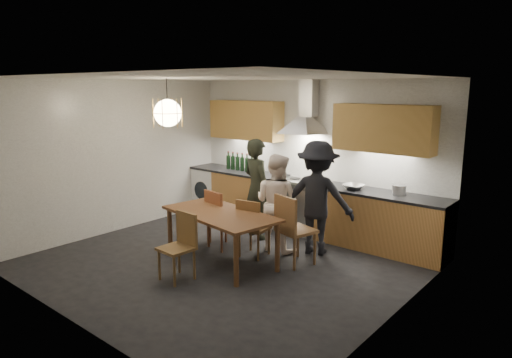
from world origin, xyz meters
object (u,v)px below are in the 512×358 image
Objects in this scene: chair_back_left at (219,216)px; stock_pot at (399,190)px; person_right at (317,198)px; wine_bottles at (240,162)px; mixing_bowl at (354,187)px; dining_table at (220,218)px; chair_front at (181,241)px; person_left at (257,189)px; person_mid at (277,202)px.

stock_pot is (2.18, 1.59, 0.44)m from chair_back_left.
person_right is 2.35m from wine_bottles.
mixing_bowl is at bearing -129.10° from person_right.
mixing_bowl reaches higher than chair_back_left.
dining_table is at bearing -54.91° from wine_bottles.
wine_bottles is at bearing 133.95° from dining_table.
person_right is 1.22m from stock_pot.
dining_table is 9.10× the size of stock_pot.
chair_front is at bearing 118.85° from chair_back_left.
wine_bottles reaches higher than chair_back_left.
dining_table is 2.68m from stock_pot.
person_left is 5.15× the size of mixing_bowl.
person_mid is 0.62m from person_right.
person_left is 1.34m from wine_bottles.
person_mid is (0.61, -0.27, -0.08)m from person_left.
person_mid is (0.70, 0.54, 0.22)m from chair_back_left.
chair_front is 0.59× the size of person_mid.
person_left is 0.67m from person_mid.
person_left is 1.11× the size of person_mid.
person_right is at bearing -162.62° from person_left.
dining_table is at bearing 145.70° from chair_back_left.
chair_back_left is 0.86m from person_left.
person_left reaches higher than mixing_bowl.
mixing_bowl is 1.58× the size of stock_pot.
chair_back_left reaches higher than chair_front.
person_right is at bearing -137.55° from chair_back_left.
chair_front is (-0.01, -0.73, -0.15)m from dining_table.
person_left is at bearing -153.34° from mixing_bowl.
mixing_bowl reaches higher than chair_front.
stock_pot reaches higher than mixing_bowl.
chair_back_left is 0.91m from person_mid.
wine_bottles is at bearing -179.71° from stock_pot.
chair_front is 3.08m from wine_bottles.
person_mid is 1.83m from stock_pot.
dining_table is 2.19m from mixing_bowl.
stock_pot is (1.78, 2.71, 0.47)m from chair_front.
person_left is at bearing 113.56° from dining_table.
person_mid is (0.30, 1.65, 0.25)m from chair_front.
wine_bottles is at bearing 120.31° from chair_front.
wine_bottles is at bearing -49.30° from chair_back_left.
person_left is 8.13× the size of stock_pot.
mixing_bowl is 2.46m from wine_bottles.
person_left is at bearing -87.68° from chair_back_left.
dining_table is at bearing 35.31° from person_right.
dining_table is 2.01× the size of chair_back_left.
wine_bottles is (-1.68, 1.04, 0.32)m from person_mid.
stock_pot reaches higher than chair_back_left.
chair_back_left is 2.74m from stock_pot.
person_left is (-0.31, 1.19, 0.18)m from dining_table.
stock_pot is (2.09, 0.79, 0.14)m from person_left.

